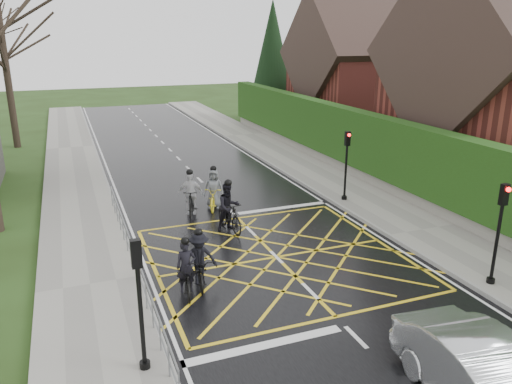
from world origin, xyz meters
TOP-DOWN VIEW (x-y plane):
  - ground at (0.00, 0.00)m, footprint 120.00×120.00m
  - road at (0.00, 0.00)m, footprint 9.00×80.00m
  - sidewalk_right at (6.00, 0.00)m, footprint 3.00×80.00m
  - sidewalk_left at (-6.00, 0.00)m, footprint 3.00×80.00m
  - stone_wall at (7.75, 6.00)m, footprint 0.50×38.00m
  - hedge at (7.75, 6.00)m, footprint 0.90×38.00m
  - house_far at (14.75, 18.00)m, footprint 9.80×8.80m
  - conifer at (10.75, 26.00)m, footprint 4.60×4.60m
  - tree_far at (-9.30, 22.00)m, footprint 8.40×8.40m
  - railing_south at (-4.65, -3.50)m, footprint 0.05×5.04m
  - railing_north at (-4.65, 4.00)m, footprint 0.05×6.04m
  - traffic_light_ne at (5.10, 4.20)m, footprint 0.24×0.31m
  - traffic_light_se at (5.10, -4.20)m, footprint 0.24×0.31m
  - traffic_light_sw at (-5.10, -4.50)m, footprint 0.24×0.31m
  - cyclist_rear at (-3.36, -1.26)m, footprint 0.88×1.83m
  - cyclist_back at (-0.72, 2.91)m, footprint 0.98×2.07m
  - cyclist_mid at (-2.88, -0.90)m, footprint 1.15×1.92m
  - cyclist_front at (-1.63, 5.19)m, footprint 1.12×2.00m
  - cyclist_lead at (-0.52, 5.57)m, footprint 1.39×2.04m

SIDE VIEW (x-z plane):
  - ground at x=0.00m, z-range 0.00..0.00m
  - road at x=0.00m, z-range 0.00..0.01m
  - sidewalk_right at x=6.00m, z-range 0.00..0.15m
  - sidewalk_left at x=-6.00m, z-range 0.00..0.15m
  - stone_wall at x=7.75m, z-range 0.00..0.70m
  - cyclist_rear at x=-3.36m, z-range -0.30..1.41m
  - cyclist_lead at x=-0.52m, z-range -0.29..1.59m
  - cyclist_mid at x=-2.88m, z-range -0.24..1.54m
  - cyclist_front at x=-1.63m, z-range -0.25..1.68m
  - cyclist_back at x=-0.72m, z-range -0.25..1.77m
  - railing_south at x=-4.65m, z-range 0.27..1.29m
  - railing_north at x=-4.65m, z-range 0.27..1.30m
  - traffic_light_ne at x=5.10m, z-range 0.06..3.27m
  - traffic_light_se at x=5.10m, z-range 0.06..3.27m
  - traffic_light_sw at x=-5.10m, z-range 0.06..3.27m
  - hedge at x=7.75m, z-range 0.70..3.50m
  - house_far at x=14.75m, z-range -0.79..9.51m
  - conifer at x=10.75m, z-range -0.01..9.99m
  - tree_far at x=-9.30m, z-range 1.99..12.39m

